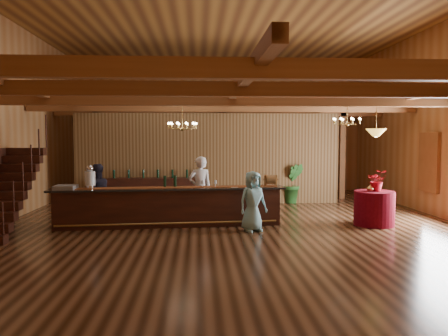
{
  "coord_description": "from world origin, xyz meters",
  "views": [
    {
      "loc": [
        -0.84,
        -11.43,
        2.27
      ],
      "look_at": [
        -0.14,
        0.37,
        1.45
      ],
      "focal_mm": 35.0,
      "sensor_mm": 36.0,
      "label": 1
    }
  ],
  "objects": [
    {
      "name": "wall_back",
      "position": [
        0.0,
        7.0,
        2.75
      ],
      "size": [
        12.0,
        0.1,
        5.5
      ],
      "primitive_type": "cube",
      "color": "#B07B47",
      "rests_on": "floor"
    },
    {
      "name": "glass_rack_tray",
      "position": [
        -4.13,
        -0.48,
        1.04
      ],
      "size": [
        0.5,
        0.5,
        0.1
      ],
      "primitive_type": "cube",
      "color": "gray",
      "rests_on": "tasting_bar"
    },
    {
      "name": "pendant_lamp",
      "position": [
        3.71,
        -0.47,
        2.4
      ],
      "size": [
        0.52,
        0.52,
        0.9
      ],
      "color": "tan",
      "rests_on": "beam_grid"
    },
    {
      "name": "bar_bottle_2",
      "position": [
        -1.45,
        -0.13,
        1.14
      ],
      "size": [
        0.07,
        0.07,
        0.3
      ],
      "primitive_type": "cylinder",
      "color": "black",
      "rests_on": "tasting_bar"
    },
    {
      "name": "wall_front",
      "position": [
        0.0,
        -7.0,
        2.75
      ],
      "size": [
        12.0,
        0.1,
        5.5
      ],
      "primitive_type": "cube",
      "color": "#B07B47",
      "rests_on": "floor"
    },
    {
      "name": "ceiling",
      "position": [
        0.0,
        0.0,
        5.5
      ],
      "size": [
        14.0,
        14.0,
        0.0
      ],
      "primitive_type": "plane",
      "rotation": [
        3.14,
        0.0,
        0.0
      ],
      "color": "#A66F30",
      "rests_on": "wall_back"
    },
    {
      "name": "beam_grid",
      "position": [
        0.0,
        0.51,
        3.24
      ],
      "size": [
        11.9,
        13.9,
        0.39
      ],
      "color": "brown",
      "rests_on": "wall_left"
    },
    {
      "name": "tasting_bar",
      "position": [
        -1.59,
        -0.26,
        0.5
      ],
      "size": [
        6.0,
        1.16,
        1.01
      ],
      "rotation": [
        0.0,
        0.0,
        0.07
      ],
      "color": "#411B0F",
      "rests_on": "floor"
    },
    {
      "name": "guest",
      "position": [
        0.47,
        -1.01,
        0.73
      ],
      "size": [
        0.84,
        0.71,
        1.47
      ],
      "primitive_type": "imported",
      "rotation": [
        0.0,
        0.0,
        0.39
      ],
      "color": "#82BFC6",
      "rests_on": "floor"
    },
    {
      "name": "bar_bottle_1",
      "position": [
        -1.45,
        -0.13,
        1.14
      ],
      "size": [
        0.07,
        0.07,
        0.3
      ],
      "primitive_type": "cylinder",
      "color": "black",
      "rests_on": "tasting_bar"
    },
    {
      "name": "beverage_dispenser",
      "position": [
        -3.56,
        -0.34,
        1.28
      ],
      "size": [
        0.26,
        0.26,
        0.6
      ],
      "color": "silver",
      "rests_on": "tasting_bar"
    },
    {
      "name": "backroom_boxes",
      "position": [
        -0.29,
        5.5,
        0.53
      ],
      "size": [
        4.1,
        0.6,
        1.1
      ],
      "color": "#411B0F",
      "rests_on": "floor"
    },
    {
      "name": "chandelier_left",
      "position": [
        -1.28,
        0.82,
        2.61
      ],
      "size": [
        0.8,
        0.8,
        0.75
      ],
      "color": "tan",
      "rests_on": "beam_grid"
    },
    {
      "name": "window_right_back",
      "position": [
        5.95,
        1.0,
        1.55
      ],
      "size": [
        0.12,
        1.05,
        1.75
      ],
      "primitive_type": "cube",
      "color": "white",
      "rests_on": "wall_right"
    },
    {
      "name": "floor",
      "position": [
        0.0,
        0.0,
        0.0
      ],
      "size": [
        14.0,
        14.0,
        0.0
      ],
      "primitive_type": "plane",
      "color": "brown",
      "rests_on": "ground"
    },
    {
      "name": "raffle_drum",
      "position": [
        1.05,
        -0.12,
        1.17
      ],
      "size": [
        0.34,
        0.24,
        0.3
      ],
      "color": "brown",
      "rests_on": "tasting_bar"
    },
    {
      "name": "staircase",
      "position": [
        -5.45,
        -0.74,
        1.0
      ],
      "size": [
        1.0,
        2.8,
        2.0
      ],
      "color": "#411B0F",
      "rests_on": "floor"
    },
    {
      "name": "bartender",
      "position": [
        -0.8,
        0.37,
        0.88
      ],
      "size": [
        0.73,
        0.58,
        1.77
      ],
      "primitive_type": "imported",
      "rotation": [
        0.0,
        0.0,
        3.41
      ],
      "color": "silver",
      "rests_on": "floor"
    },
    {
      "name": "backbar_shelf",
      "position": [
        -2.19,
        3.18,
        0.46
      ],
      "size": [
        3.33,
        0.72,
        0.93
      ],
      "primitive_type": "cube",
      "rotation": [
        0.0,
        0.0,
        -0.06
      ],
      "color": "#411B0F",
      "rests_on": "floor"
    },
    {
      "name": "staff_second",
      "position": [
        -3.58,
        0.41,
        0.78
      ],
      "size": [
        0.94,
        0.86,
        1.57
      ],
      "primitive_type": "imported",
      "rotation": [
        0.0,
        0.0,
        3.58
      ],
      "color": "#242232",
      "rests_on": "floor"
    },
    {
      "name": "partition_wall",
      "position": [
        -0.5,
        3.5,
        1.55
      ],
      "size": [
        9.0,
        0.18,
        3.1
      ],
      "primitive_type": "cube",
      "color": "brown",
      "rests_on": "floor"
    },
    {
      "name": "bar_bottle_0",
      "position": [
        -1.71,
        -0.15,
        1.14
      ],
      "size": [
        0.07,
        0.07,
        0.3
      ],
      "primitive_type": "cylinder",
      "color": "black",
      "rests_on": "tasting_bar"
    },
    {
      "name": "table_vase",
      "position": [
        3.58,
        -0.5,
        1.03
      ],
      "size": [
        0.16,
        0.16,
        0.29
      ],
      "primitive_type": "imported",
      "rotation": [
        0.0,
        0.0,
        -0.09
      ],
      "color": "tan",
      "rests_on": "round_table"
    },
    {
      "name": "chandelier_right",
      "position": [
        3.41,
        0.87,
        2.75
      ],
      "size": [
        0.8,
        0.8,
        0.61
      ],
      "color": "tan",
      "rests_on": "beam_grid"
    },
    {
      "name": "floor_plant",
      "position": [
        2.44,
        3.46,
        0.68
      ],
      "size": [
        0.85,
        0.73,
        1.37
      ],
      "primitive_type": "imported",
      "rotation": [
        0.0,
        0.0,
        -0.18
      ],
      "color": "#22581E",
      "rests_on": "floor"
    },
    {
      "name": "round_table",
      "position": [
        3.71,
        -0.47,
        0.44
      ],
      "size": [
        1.03,
        1.03,
        0.89
      ],
      "primitive_type": "cylinder",
      "color": "maroon",
      "rests_on": "floor"
    },
    {
      "name": "support_posts",
      "position": [
        0.0,
        -0.5,
        1.6
      ],
      "size": [
        9.2,
        10.2,
        3.2
      ],
      "color": "brown",
      "rests_on": "floor"
    },
    {
      "name": "table_flowers",
      "position": [
        3.78,
        -0.44,
        1.16
      ],
      "size": [
        0.6,
        0.55,
        0.55
      ],
      "primitive_type": "imported",
      "rotation": [
        0.0,
        0.0,
        -0.28
      ],
      "color": "red",
      "rests_on": "round_table"
    }
  ]
}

